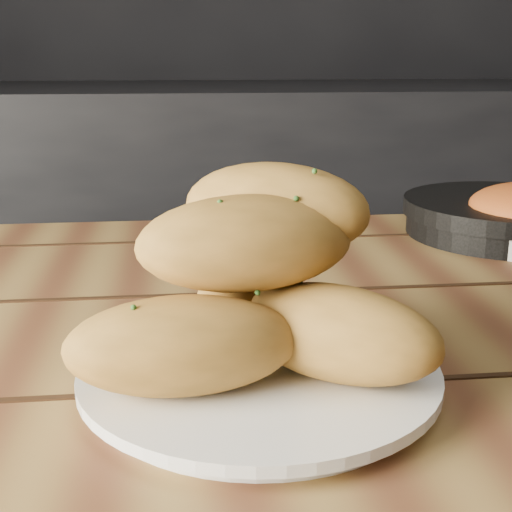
{
  "coord_description": "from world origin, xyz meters",
  "views": [
    {
      "loc": [
        -0.67,
        0.08,
        0.97
      ],
      "look_at": [
        -0.62,
        0.54,
        0.84
      ],
      "focal_mm": 50.0,
      "sensor_mm": 36.0,
      "label": 1
    }
  ],
  "objects_px": {
    "table": "(441,429)",
    "skillet": "(510,216)",
    "plate": "(259,377)",
    "bread_rolls": "(257,286)"
  },
  "relations": [
    {
      "from": "bread_rolls",
      "to": "skillet",
      "type": "xyz_separation_m",
      "value": [
        0.37,
        0.39,
        -0.05
      ]
    },
    {
      "from": "bread_rolls",
      "to": "skillet",
      "type": "distance_m",
      "value": 0.54
    },
    {
      "from": "table",
      "to": "skillet",
      "type": "height_order",
      "value": "skillet"
    },
    {
      "from": "table",
      "to": "plate",
      "type": "xyz_separation_m",
      "value": [
        -0.17,
        -0.1,
        0.11
      ]
    },
    {
      "from": "table",
      "to": "skillet",
      "type": "relative_size",
      "value": 3.94
    },
    {
      "from": "plate",
      "to": "table",
      "type": "bearing_deg",
      "value": 30.19
    },
    {
      "from": "plate",
      "to": "skillet",
      "type": "relative_size",
      "value": 0.62
    },
    {
      "from": "skillet",
      "to": "plate",
      "type": "bearing_deg",
      "value": -132.91
    },
    {
      "from": "table",
      "to": "skillet",
      "type": "bearing_deg",
      "value": 56.85
    },
    {
      "from": "plate",
      "to": "bread_rolls",
      "type": "relative_size",
      "value": 0.98
    }
  ]
}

